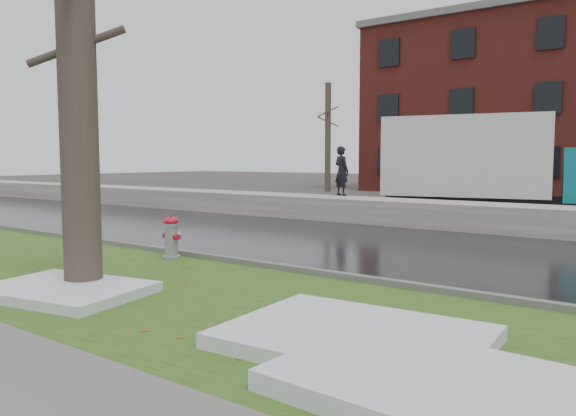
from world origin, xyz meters
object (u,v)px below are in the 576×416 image
Objects in this scene: box_truck at (501,164)px; worker at (342,171)px; tree at (76,52)px; fire_hydrant at (171,235)px.

worker is at bearing -154.97° from box_truck.
tree is at bearing -109.37° from box_truck.
worker is (-4.22, -3.13, -0.23)m from box_truck.
worker is at bearing 102.63° from fire_hydrant.
box_truck is at bearing 82.15° from tree.
fire_hydrant is at bearing 108.33° from tree.
tree is (0.81, -2.46, 3.02)m from fire_hydrant.
fire_hydrant is 8.88m from worker.
tree is at bearing -68.41° from fire_hydrant.
fire_hydrant is 0.12× the size of tree.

